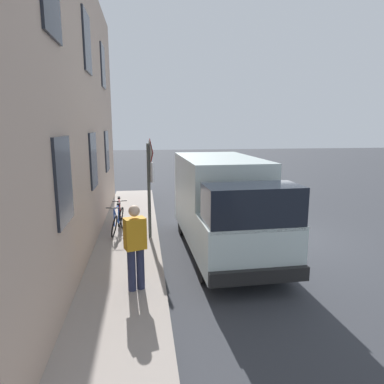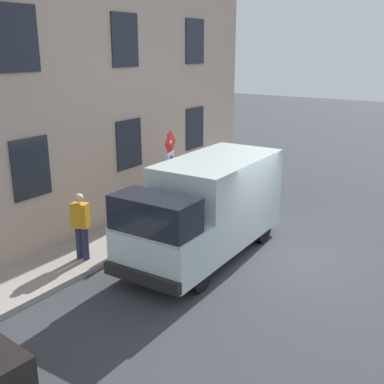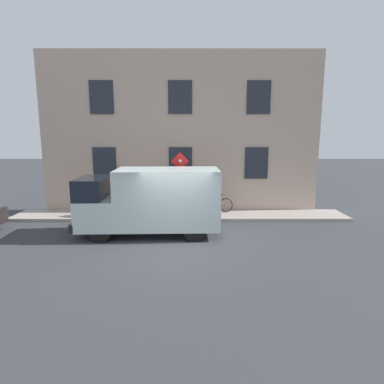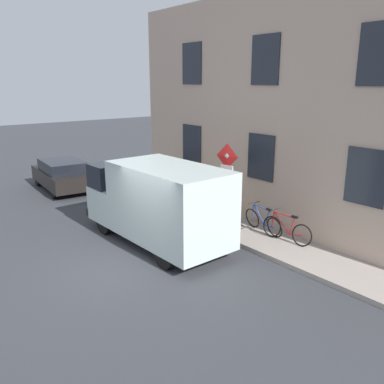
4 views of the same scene
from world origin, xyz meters
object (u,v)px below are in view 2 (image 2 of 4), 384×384
object	(u,v)px
sign_post_stacked	(170,164)
bicycle_red	(175,194)
delivery_van	(207,207)
bicycle_blue	(158,201)
pedestrian	(81,224)

from	to	relation	value
sign_post_stacked	bicycle_red	size ratio (longest dim) A/B	1.61
delivery_van	bicycle_blue	distance (m)	3.45
delivery_van	pedestrian	bearing A→B (deg)	-47.18
sign_post_stacked	bicycle_blue	xyz separation A→B (m)	(1.00, -0.65, -1.49)
bicycle_blue	sign_post_stacked	bearing A→B (deg)	63.45
delivery_van	pedestrian	distance (m)	3.20
sign_post_stacked	bicycle_blue	size ratio (longest dim) A/B	1.61
sign_post_stacked	pedestrian	size ratio (longest dim) A/B	1.61
sign_post_stacked	bicycle_blue	world-z (taller)	sign_post_stacked
bicycle_red	bicycle_blue	distance (m)	0.93
sign_post_stacked	delivery_van	xyz separation A→B (m)	(-1.91, 1.00, -0.67)
sign_post_stacked	bicycle_red	bearing A→B (deg)	-57.72
pedestrian	bicycle_blue	bearing A→B (deg)	-9.61
pedestrian	bicycle_red	bearing A→B (deg)	-11.40
delivery_van	pedestrian	size ratio (longest dim) A/B	3.13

